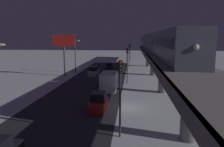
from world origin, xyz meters
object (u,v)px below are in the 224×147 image
at_px(sedan_silver, 94,72).
at_px(traffic_light_near, 120,88).
at_px(traffic_light_far, 129,52).
at_px(commercial_billboard, 64,44).
at_px(traffic_light_distant, 130,49).
at_px(sedan_red, 98,102).
at_px(traffic_light_mid, 127,60).
at_px(subway_train, 152,41).
at_px(box_truck, 110,80).
at_px(sedan_black_2, 110,67).

distance_m(sedan_silver, traffic_light_near, 30.92).
xyz_separation_m(traffic_light_near, traffic_light_far, (0.00, -43.55, 0.00)).
bearing_deg(commercial_billboard, traffic_light_distant, -110.33).
bearing_deg(sedan_red, traffic_light_mid, 78.94).
bearing_deg(traffic_light_distant, sedan_red, 87.16).
height_order(sedan_silver, traffic_light_far, traffic_light_far).
relative_size(sedan_silver, traffic_light_mid, 0.74).
bearing_deg(subway_train, box_truck, 66.36).
distance_m(sedan_red, commercial_billboard, 24.83).
bearing_deg(traffic_light_far, commercial_billboard, 47.81).
bearing_deg(sedan_silver, sedan_red, 101.38).
bearing_deg(traffic_light_far, sedan_red, 85.47).
relative_size(sedan_black_2, traffic_light_near, 0.70).
height_order(subway_train, traffic_light_far, subway_train).
xyz_separation_m(subway_train, sedan_black_2, (10.26, -1.47, -6.60)).
distance_m(subway_train, traffic_light_far, 9.66).
xyz_separation_m(sedan_silver, traffic_light_mid, (-7.50, 8.03, 3.41)).
bearing_deg(commercial_billboard, subway_train, -157.82).
bearing_deg(sedan_red, sedan_black_2, 93.34).
distance_m(sedan_silver, traffic_light_far, 16.03).
bearing_deg(traffic_light_distant, subway_train, 100.86).
bearing_deg(subway_train, traffic_light_distant, -79.14).
distance_m(sedan_silver, sedan_black_2, 8.47).
bearing_deg(sedan_silver, box_truck, 111.25).
height_order(traffic_light_far, commercial_billboard, commercial_billboard).
distance_m(box_truck, traffic_light_mid, 5.84).
relative_size(sedan_red, traffic_light_mid, 0.67).
relative_size(sedan_red, traffic_light_far, 0.67).
relative_size(subway_train, traffic_light_near, 11.57).
xyz_separation_m(traffic_light_far, traffic_light_distant, (0.00, -21.77, 0.00)).
relative_size(sedan_red, traffic_light_distant, 0.67).
height_order(sedan_black_2, traffic_light_mid, traffic_light_mid).
xyz_separation_m(traffic_light_near, traffic_light_distant, (0.00, -65.32, 0.00)).
height_order(subway_train, commercial_billboard, subway_train).
distance_m(sedan_silver, sedan_red, 23.32).
bearing_deg(traffic_light_near, traffic_light_far, -90.00).
bearing_deg(subway_train, traffic_light_mid, 69.09).
bearing_deg(sedan_silver, commercial_billboard, 11.93).
xyz_separation_m(sedan_silver, sedan_black_2, (-2.80, -8.00, 0.01)).
height_order(sedan_black_2, traffic_light_far, traffic_light_far).
bearing_deg(box_truck, commercial_billboard, -45.28).
bearing_deg(sedan_silver, traffic_light_far, -118.62).
xyz_separation_m(subway_train, traffic_light_mid, (5.56, 14.56, -3.20)).
height_order(sedan_silver, commercial_billboard, commercial_billboard).
xyz_separation_m(traffic_light_mid, traffic_light_far, (0.00, -21.77, 0.00)).
distance_m(sedan_black_2, traffic_light_near, 38.24).
height_order(box_truck, traffic_light_distant, traffic_light_distant).
distance_m(sedan_red, traffic_light_mid, 15.49).
relative_size(subway_train, sedan_silver, 15.69).
relative_size(sedan_silver, sedan_black_2, 1.05).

